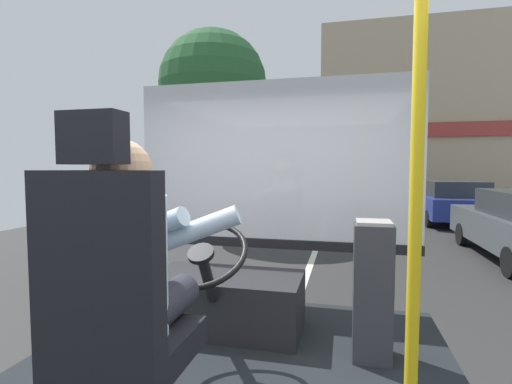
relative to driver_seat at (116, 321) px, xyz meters
The scene contains 10 objects.
ground 9.28m from the driver_seat, 88.63° to the left, with size 18.00×44.00×0.06m.
driver_seat is the anchor object (origin of this frame).
bus_driver 0.23m from the driver_seat, 90.00° to the left, with size 0.80×0.54×0.78m.
steering_console 1.37m from the driver_seat, 90.00° to the left, with size 1.10×1.02×0.83m.
handrail_pole 1.18m from the driver_seat, ahead, with size 0.04×0.04×2.18m.
fare_box 1.54m from the driver_seat, 48.54° to the left, with size 0.23×0.25×0.86m.
windshield_panel 2.07m from the driver_seat, 83.75° to the left, with size 2.50×0.08×1.48m.
street_tree 9.34m from the driver_seat, 107.56° to the left, with size 2.90×2.90×5.52m.
shop_building 19.53m from the driver_seat, 70.38° to the left, with size 13.61×4.28×8.27m.
parked_car_blue 12.91m from the driver_seat, 70.74° to the left, with size 1.99×3.93×1.39m.
Camera 1 is at (0.62, -1.62, 1.83)m, focal length 26.19 mm.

